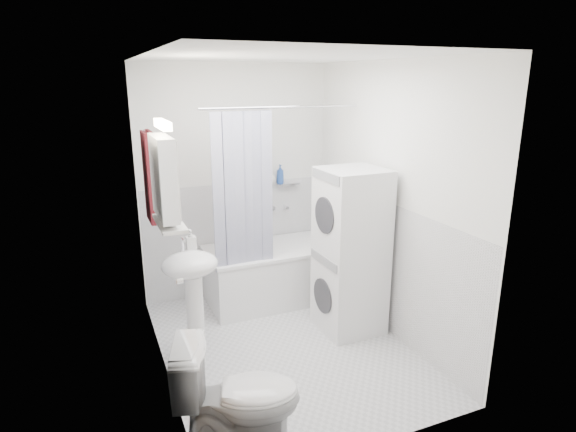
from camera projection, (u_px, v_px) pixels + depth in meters
name	position (u px, v px, depth m)	size (l,w,h in m)	color
floor	(284.00, 347.00, 4.18)	(2.60, 2.60, 0.00)	silver
room_walls	(284.00, 179.00, 3.77)	(2.60, 2.60, 2.60)	white
wainscot	(272.00, 271.00, 4.27)	(1.98, 2.58, 2.58)	silver
door	(180.00, 281.00, 3.06)	(0.05, 2.00, 2.00)	brown
bathtub	(280.00, 270.00, 5.03)	(1.52, 0.72, 0.58)	white
tub_spout	(285.00, 207.00, 5.24)	(0.04, 0.04, 0.12)	silver
curtain_rod	(292.00, 107.00, 4.31)	(0.02, 0.02, 1.70)	silver
shower_curtain	(243.00, 193.00, 4.33)	(0.55, 0.02, 1.45)	#151849
sink	(192.00, 282.00, 3.78)	(0.44, 0.37, 1.04)	white
medicine_cabinet	(164.00, 175.00, 3.50)	(0.13, 0.50, 0.71)	white
shelf	(170.00, 223.00, 3.60)	(0.18, 0.54, 0.03)	silver
shower_caddy	(290.00, 184.00, 5.18)	(0.22, 0.06, 0.02)	silver
towel	(149.00, 175.00, 4.09)	(0.07, 0.33, 0.79)	#511810
washer_dryer	(350.00, 252.00, 4.30)	(0.55, 0.54, 1.50)	white
toilet	(238.00, 398.00, 2.92)	(0.43, 0.76, 0.75)	white
soap_pump	(191.00, 245.00, 3.87)	(0.08, 0.17, 0.08)	gray
shelf_bottle	(173.00, 222.00, 3.46)	(0.07, 0.18, 0.07)	gray
shelf_cup	(166.00, 211.00, 3.69)	(0.10, 0.09, 0.10)	gray
shampoo_a	(270.00, 179.00, 5.07)	(0.13, 0.17, 0.13)	gray
shampoo_b	(280.00, 180.00, 5.12)	(0.08, 0.21, 0.08)	#264C9A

